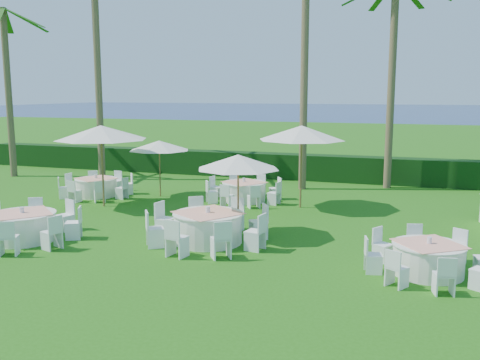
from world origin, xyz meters
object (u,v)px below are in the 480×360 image
(banquet_table_a, at_px, (23,226))
(banquet_table_b, at_px, (208,227))
(umbrella_d, at_px, (302,133))
(banquet_table_c, at_px, (428,258))
(banquet_table_e, at_px, (244,191))
(umbrella_b, at_px, (238,162))
(banquet_table_d, at_px, (96,187))
(umbrella_a, at_px, (101,133))
(umbrella_c, at_px, (159,146))

(banquet_table_a, bearing_deg, banquet_table_b, 16.34)
(umbrella_d, bearing_deg, banquet_table_b, -105.54)
(banquet_table_c, distance_m, umbrella_d, 7.85)
(banquet_table_e, bearing_deg, umbrella_b, -73.84)
(banquet_table_b, xyz_separation_m, umbrella_b, (0.58, 0.90, 1.73))
(banquet_table_d, distance_m, umbrella_a, 3.10)
(banquet_table_e, bearing_deg, banquet_table_a, -120.18)
(banquet_table_c, xyz_separation_m, umbrella_a, (-11.21, 4.06, 2.32))
(banquet_table_c, distance_m, umbrella_c, 12.07)
(umbrella_b, relative_size, umbrella_c, 1.00)
(banquet_table_d, relative_size, umbrella_d, 0.94)
(umbrella_a, xyz_separation_m, umbrella_d, (6.90, 2.07, 0.01))
(banquet_table_b, relative_size, umbrella_c, 1.41)
(banquet_table_a, xyz_separation_m, banquet_table_b, (5.03, 1.48, 0.03))
(banquet_table_a, xyz_separation_m, banquet_table_e, (4.20, 7.23, -0.03))
(banquet_table_d, height_order, umbrella_d, umbrella_d)
(umbrella_b, bearing_deg, banquet_table_e, 106.16)
(umbrella_d, bearing_deg, banquet_table_a, -133.84)
(banquet_table_d, distance_m, banquet_table_e, 6.02)
(umbrella_a, xyz_separation_m, umbrella_c, (1.11, 2.34, -0.66))
(banquet_table_a, bearing_deg, umbrella_b, 22.99)
(banquet_table_c, xyz_separation_m, banquet_table_e, (-6.61, 6.58, 0.01))
(banquet_table_c, relative_size, umbrella_c, 1.19)
(banquet_table_a, relative_size, umbrella_b, 1.31)
(banquet_table_c, relative_size, umbrella_b, 1.19)
(banquet_table_b, xyz_separation_m, banquet_table_c, (5.79, -0.83, -0.07))
(umbrella_c, bearing_deg, banquet_table_b, -52.26)
(umbrella_a, relative_size, umbrella_d, 1.07)
(banquet_table_e, bearing_deg, umbrella_a, -151.25)
(banquet_table_c, bearing_deg, banquet_table_b, 171.86)
(umbrella_a, xyz_separation_m, umbrella_b, (6.00, -2.32, -0.52))
(umbrella_a, height_order, umbrella_d, umbrella_d)
(banquet_table_a, distance_m, banquet_table_e, 8.36)
(banquet_table_e, relative_size, umbrella_a, 0.88)
(umbrella_b, bearing_deg, banquet_table_c, -18.39)
(banquet_table_e, xyz_separation_m, umbrella_a, (-4.60, -2.52, 2.32))
(banquet_table_c, bearing_deg, umbrella_b, 161.61)
(banquet_table_e, relative_size, umbrella_b, 1.22)
(banquet_table_b, distance_m, banquet_table_c, 5.85)
(umbrella_c, distance_m, umbrella_d, 5.83)
(banquet_table_a, bearing_deg, banquet_table_c, 3.43)
(banquet_table_c, relative_size, umbrella_a, 0.86)
(umbrella_c, bearing_deg, umbrella_d, -2.72)
(umbrella_d, bearing_deg, banquet_table_c, -54.84)
(umbrella_a, bearing_deg, umbrella_d, 16.69)
(banquet_table_b, bearing_deg, banquet_table_a, -163.66)
(banquet_table_c, height_order, banquet_table_d, banquet_table_d)
(banquet_table_a, relative_size, umbrella_c, 1.30)
(banquet_table_c, bearing_deg, banquet_table_e, 135.15)
(banquet_table_c, bearing_deg, banquet_table_d, 155.89)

